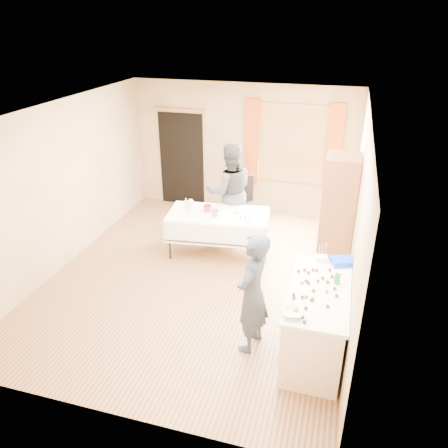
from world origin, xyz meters
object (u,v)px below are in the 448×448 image
(cabinet, at_px, (337,216))
(woman, at_px, (230,192))
(chair, at_px, (242,212))
(girl, at_px, (253,293))
(counter, at_px, (316,321))
(party_table, at_px, (218,229))

(cabinet, height_order, woman, cabinet)
(chair, xyz_separation_m, girl, (0.92, -3.29, 0.48))
(chair, bearing_deg, counter, -76.56)
(chair, bearing_deg, party_table, -111.96)
(party_table, xyz_separation_m, girl, (1.07, -2.15, 0.34))
(party_table, relative_size, chair, 1.78)
(party_table, distance_m, chair, 1.16)
(party_table, height_order, girl, girl)
(chair, height_order, woman, woman)
(counter, xyz_separation_m, woman, (-1.80, 2.70, 0.44))
(chair, bearing_deg, girl, -88.70)
(party_table, bearing_deg, chair, 75.52)
(counter, relative_size, chair, 1.49)
(cabinet, relative_size, girl, 1.22)
(counter, distance_m, chair, 3.60)
(counter, height_order, girl, girl)
(party_table, height_order, chair, chair)
(counter, bearing_deg, cabinet, 87.17)
(party_table, xyz_separation_m, chair, (0.15, 1.14, -0.15))
(counter, distance_m, girl, 0.83)
(party_table, distance_m, woman, 0.78)
(girl, height_order, woman, woman)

